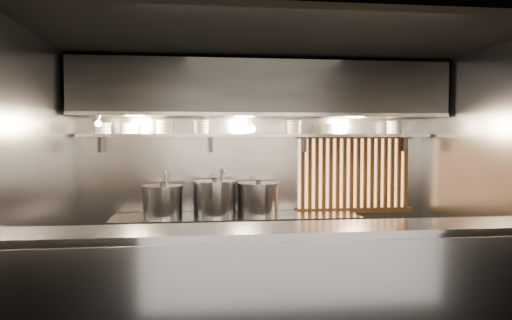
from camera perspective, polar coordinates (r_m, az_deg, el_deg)
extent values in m
plane|color=black|center=(5.32, 2.27, -17.83)|extent=(4.50, 4.50, 0.00)
plane|color=black|center=(5.07, 2.33, 13.31)|extent=(4.50, 4.50, 0.00)
plane|color=gray|center=(6.49, 0.09, -1.43)|extent=(4.50, 0.00, 4.50)
plane|color=gray|center=(5.14, -23.32, -2.72)|extent=(0.00, 3.00, 3.00)
plane|color=gray|center=(5.82, 24.72, -2.14)|extent=(0.00, 3.00, 3.00)
cube|color=#949499|center=(4.26, 4.48, -15.29)|extent=(4.50, 0.50, 1.10)
cube|color=#939399|center=(4.02, 5.27, -16.41)|extent=(4.50, 0.02, 1.01)
cube|color=#949499|center=(4.12, 4.51, -7.80)|extent=(4.50, 0.56, 0.03)
cube|color=#949499|center=(6.23, -2.25, -10.45)|extent=(3.00, 0.70, 0.90)
cube|color=#949499|center=(6.29, 0.30, 2.82)|extent=(4.40, 0.34, 0.04)
cube|color=#2D2D30|center=(6.10, 0.58, 7.95)|extent=(4.40, 0.80, 0.65)
cube|color=#949499|center=(5.68, 1.13, 5.25)|extent=(4.40, 0.03, 0.04)
cube|color=#F7AD6F|center=(6.76, 11.11, -1.49)|extent=(1.50, 0.02, 0.92)
cube|color=brown|center=(6.69, 11.28, 2.67)|extent=(1.56, 0.06, 0.06)
cube|color=brown|center=(6.76, 11.21, -5.66)|extent=(1.56, 0.06, 0.06)
cube|color=brown|center=(6.52, 5.38, -1.60)|extent=(0.04, 0.04, 0.92)
cube|color=brown|center=(6.54, 6.18, -1.59)|extent=(0.04, 0.04, 0.92)
cube|color=brown|center=(6.57, 6.97, -1.58)|extent=(0.04, 0.04, 0.92)
cube|color=brown|center=(6.59, 7.76, -1.57)|extent=(0.04, 0.04, 0.92)
cube|color=brown|center=(6.62, 8.55, -1.56)|extent=(0.04, 0.04, 0.92)
cube|color=brown|center=(6.64, 9.33, -1.54)|extent=(0.04, 0.04, 0.92)
cube|color=brown|center=(6.67, 10.10, -1.53)|extent=(0.04, 0.04, 0.92)
cube|color=brown|center=(6.70, 10.86, -1.52)|extent=(0.04, 0.04, 0.92)
cube|color=brown|center=(6.73, 11.62, -1.51)|extent=(0.04, 0.04, 0.92)
cube|color=brown|center=(6.76, 12.37, -1.50)|extent=(0.04, 0.04, 0.92)
cube|color=brown|center=(6.79, 13.12, -1.49)|extent=(0.04, 0.04, 0.92)
cube|color=brown|center=(6.82, 13.86, -1.48)|extent=(0.04, 0.04, 0.92)
cube|color=brown|center=(6.86, 14.59, -1.46)|extent=(0.04, 0.04, 0.92)
cube|color=brown|center=(6.89, 15.31, -1.45)|extent=(0.04, 0.04, 0.92)
cube|color=brown|center=(6.93, 16.03, -1.44)|extent=(0.04, 0.04, 0.92)
cube|color=brown|center=(6.97, 16.74, -1.43)|extent=(0.04, 0.04, 0.92)
cylinder|color=silver|center=(6.41, -10.12, -3.41)|extent=(0.03, 0.03, 0.48)
sphere|color=silver|center=(6.39, -10.14, -1.27)|extent=(0.04, 0.04, 0.04)
cylinder|color=silver|center=(6.26, -10.20, -1.35)|extent=(0.03, 0.26, 0.03)
sphere|color=silver|center=(6.13, -10.26, -1.43)|extent=(0.04, 0.04, 0.04)
cylinder|color=silver|center=(6.14, -10.25, -2.08)|extent=(0.03, 0.03, 0.14)
cylinder|color=silver|center=(6.41, -3.85, -3.37)|extent=(0.03, 0.03, 0.48)
sphere|color=silver|center=(6.39, -3.86, -1.23)|extent=(0.04, 0.04, 0.04)
cylinder|color=silver|center=(6.26, -3.79, -1.31)|extent=(0.03, 0.26, 0.03)
sphere|color=silver|center=(6.13, -3.71, -1.39)|extent=(0.04, 0.04, 0.04)
cylinder|color=silver|center=(6.14, -3.71, -2.04)|extent=(0.03, 0.03, 0.14)
cone|color=#949499|center=(5.87, -17.84, 4.56)|extent=(0.25, 0.27, 0.20)
sphere|color=#FFE0B2|center=(5.84, -17.58, 3.98)|extent=(0.07, 0.07, 0.07)
cylinder|color=#2D2D30|center=(5.97, -17.68, 5.29)|extent=(0.02, 0.22, 0.02)
cylinder|color=#2D2D30|center=(6.16, -0.48, 4.31)|extent=(0.01, 0.01, 0.12)
sphere|color=#FFE0B2|center=(6.16, -0.48, 3.56)|extent=(0.09, 0.09, 0.09)
cylinder|color=#949499|center=(6.13, -10.64, -4.77)|extent=(0.60, 0.60, 0.35)
cylinder|color=#949499|center=(6.11, -10.66, -3.00)|extent=(0.64, 0.64, 0.03)
cylinder|color=#2D2D30|center=(6.11, -10.66, -2.67)|extent=(0.06, 0.06, 0.04)
cylinder|color=#949499|center=(6.13, -4.74, -4.50)|extent=(0.54, 0.54, 0.40)
cylinder|color=#949499|center=(6.10, -4.75, -2.50)|extent=(0.57, 0.57, 0.03)
cylinder|color=#2D2D30|center=(6.10, -4.75, -2.17)|extent=(0.06, 0.06, 0.04)
cylinder|color=#949499|center=(6.20, 0.27, -4.57)|extent=(0.58, 0.58, 0.37)
cylinder|color=#949499|center=(6.18, 0.27, -2.75)|extent=(0.61, 0.61, 0.03)
cylinder|color=#2D2D30|center=(6.17, 0.27, -2.42)|extent=(0.06, 0.06, 0.04)
cylinder|color=white|center=(6.33, -17.11, 3.06)|extent=(0.20, 0.20, 0.03)
cylinder|color=white|center=(6.33, -17.11, 3.40)|extent=(0.20, 0.20, 0.03)
cylinder|color=white|center=(6.33, -17.12, 3.75)|extent=(0.20, 0.20, 0.03)
cylinder|color=white|center=(6.33, -17.12, 4.00)|extent=(0.21, 0.21, 0.01)
cylinder|color=white|center=(6.28, -14.23, 3.10)|extent=(0.22, 0.22, 0.03)
cylinder|color=white|center=(6.28, -14.23, 3.45)|extent=(0.22, 0.22, 0.03)
cylinder|color=white|center=(6.28, -14.23, 3.79)|extent=(0.22, 0.22, 0.03)
cylinder|color=white|center=(6.28, -14.24, 4.05)|extent=(0.24, 0.24, 0.01)
cylinder|color=white|center=(6.25, -10.36, 3.14)|extent=(0.21, 0.21, 0.03)
cylinder|color=white|center=(6.25, -10.37, 3.49)|extent=(0.21, 0.21, 0.03)
cylinder|color=white|center=(6.25, -10.37, 3.84)|extent=(0.21, 0.21, 0.03)
cylinder|color=white|center=(6.25, -10.37, 4.19)|extent=(0.21, 0.21, 0.03)
cylinder|color=white|center=(6.25, -10.37, 4.44)|extent=(0.22, 0.22, 0.01)
cylinder|color=white|center=(6.24, -6.34, 3.17)|extent=(0.19, 0.19, 0.03)
cylinder|color=white|center=(6.24, -6.34, 3.52)|extent=(0.19, 0.19, 0.03)
cylinder|color=white|center=(6.24, -6.34, 3.87)|extent=(0.19, 0.19, 0.03)
cylinder|color=white|center=(6.24, -6.35, 4.22)|extent=(0.19, 0.19, 0.03)
cylinder|color=white|center=(6.24, -6.35, 4.47)|extent=(0.21, 0.21, 0.01)
cylinder|color=white|center=(6.37, 4.40, 3.17)|extent=(0.18, 0.18, 0.03)
cylinder|color=white|center=(6.37, 4.40, 3.51)|extent=(0.18, 0.18, 0.03)
cylinder|color=white|center=(6.37, 4.40, 3.85)|extent=(0.18, 0.18, 0.03)
cylinder|color=white|center=(6.37, 4.40, 4.19)|extent=(0.18, 0.18, 0.03)
cylinder|color=white|center=(6.37, 4.40, 4.44)|extent=(0.20, 0.20, 0.01)
cylinder|color=white|center=(6.48, 8.32, 3.14)|extent=(0.18, 0.18, 0.03)
cylinder|color=white|center=(6.48, 8.32, 3.47)|extent=(0.18, 0.18, 0.03)
cylinder|color=white|center=(6.48, 8.32, 3.81)|extent=(0.18, 0.18, 0.03)
cylinder|color=white|center=(6.48, 8.32, 4.06)|extent=(0.20, 0.20, 0.01)
cylinder|color=white|center=(6.76, 15.49, 3.05)|extent=(0.19, 0.19, 0.03)
cylinder|color=white|center=(6.76, 15.50, 3.37)|extent=(0.19, 0.19, 0.03)
cylinder|color=white|center=(6.76, 15.50, 3.69)|extent=(0.19, 0.19, 0.03)
cylinder|color=white|center=(6.77, 15.50, 4.01)|extent=(0.19, 0.19, 0.03)
cylinder|color=white|center=(6.77, 15.51, 4.25)|extent=(0.20, 0.20, 0.01)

